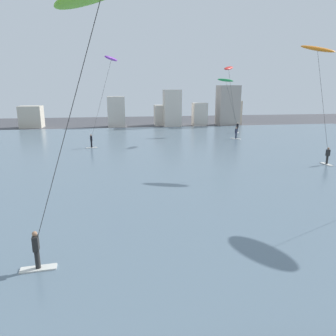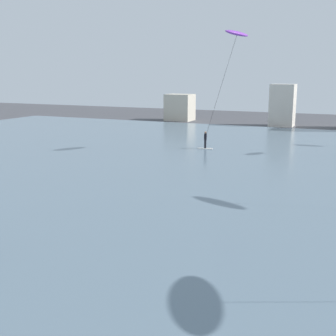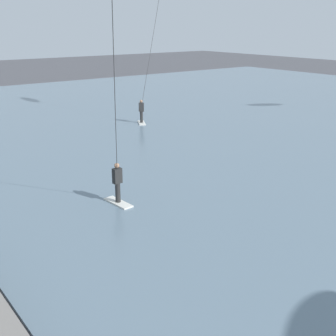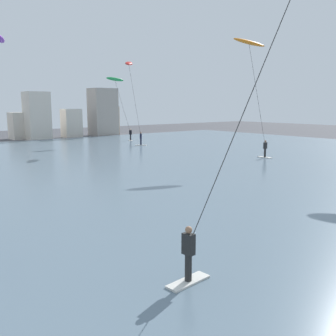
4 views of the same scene
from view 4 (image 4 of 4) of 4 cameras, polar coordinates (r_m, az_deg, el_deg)
name	(u,v)px [view 4 (image 4 of 4)]	position (r m, az deg, el deg)	size (l,w,h in m)	color
water_bay	(58,170)	(30.71, -16.16, -0.29)	(84.00, 52.00, 0.10)	slate
far_shore_buildings	(34,119)	(59.95, -19.38, 6.86)	(42.02, 5.58, 7.66)	beige
kitesurfer_orange	(251,55)	(36.66, 12.29, 16.23)	(3.30, 3.00, 11.00)	silver
kitesurfer_green	(117,87)	(51.98, -7.61, 11.86)	(4.16, 1.46, 8.63)	silver
kitesurfer_red	(131,74)	(46.07, -5.62, 13.78)	(3.32, 2.59, 10.10)	silver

